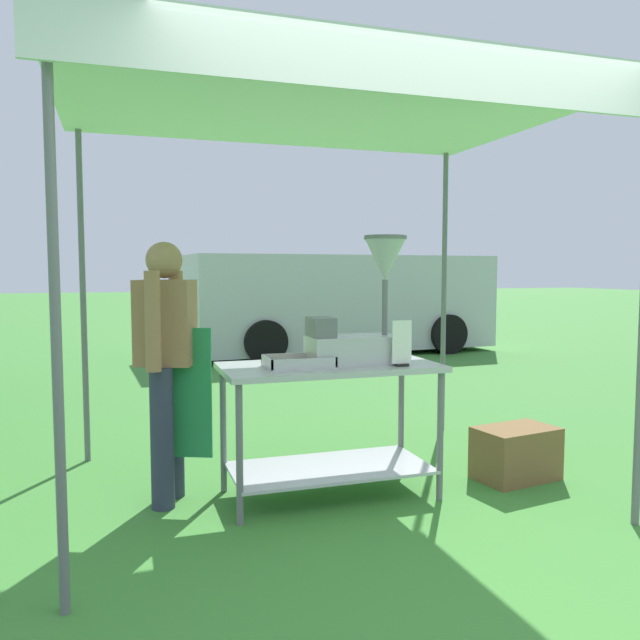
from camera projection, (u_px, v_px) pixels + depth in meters
name	position (u px, v px, depth m)	size (l,w,h in m)	color
ground_plane	(226.00, 376.00, 8.55)	(70.00, 70.00, 0.00)	#3D7F33
stall_canopy	(325.00, 112.00, 3.92)	(3.21, 2.43, 2.51)	slate
donut_cart	(330.00, 403.00, 3.97)	(1.36, 0.66, 0.85)	#B7B7BC
donut_tray	(298.00, 364.00, 3.82)	(0.41, 0.28, 0.07)	#B7B7BC
donut_fryer	(362.00, 314.00, 3.95)	(0.63, 0.28, 0.81)	#B7B7BC
menu_sign	(402.00, 346.00, 3.86)	(0.13, 0.05, 0.28)	black
vendor	(167.00, 358.00, 3.83)	(0.46, 0.52, 1.61)	#2D3347
supply_crate	(516.00, 453.00, 4.32)	(0.60, 0.43, 0.36)	brown
van_silver	(338.00, 302.00, 11.07)	(5.39, 2.34, 1.69)	#BCBCC1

